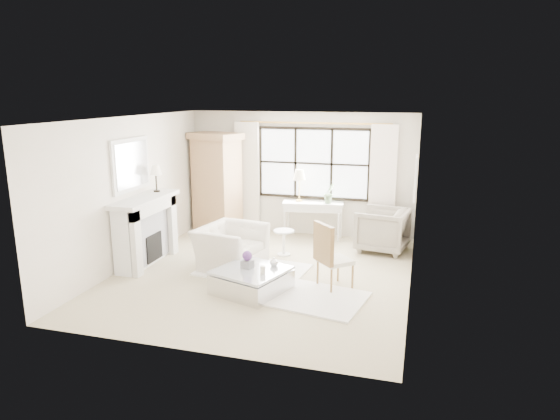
# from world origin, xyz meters

# --- Properties ---
(floor) EXTENTS (5.50, 5.50, 0.00)m
(floor) POSITION_xyz_m (0.00, 0.00, 0.00)
(floor) COLOR #C5B792
(floor) RESTS_ON ground
(ceiling) EXTENTS (5.50, 5.50, 0.00)m
(ceiling) POSITION_xyz_m (0.00, 0.00, 2.70)
(ceiling) COLOR silver
(ceiling) RESTS_ON ground
(wall_back) EXTENTS (5.00, 0.00, 5.00)m
(wall_back) POSITION_xyz_m (0.00, 2.75, 1.35)
(wall_back) COLOR beige
(wall_back) RESTS_ON ground
(wall_front) EXTENTS (5.00, 0.00, 5.00)m
(wall_front) POSITION_xyz_m (0.00, -2.75, 1.35)
(wall_front) COLOR beige
(wall_front) RESTS_ON ground
(wall_left) EXTENTS (0.00, 5.50, 5.50)m
(wall_left) POSITION_xyz_m (-2.50, 0.00, 1.35)
(wall_left) COLOR white
(wall_left) RESTS_ON ground
(wall_right) EXTENTS (0.00, 5.50, 5.50)m
(wall_right) POSITION_xyz_m (2.50, 0.00, 1.35)
(wall_right) COLOR white
(wall_right) RESTS_ON ground
(window_pane) EXTENTS (2.40, 0.02, 1.50)m
(window_pane) POSITION_xyz_m (0.30, 2.73, 1.60)
(window_pane) COLOR silver
(window_pane) RESTS_ON wall_back
(window_frame) EXTENTS (2.50, 0.04, 1.50)m
(window_frame) POSITION_xyz_m (0.30, 2.72, 1.60)
(window_frame) COLOR black
(window_frame) RESTS_ON wall_back
(curtain_rod) EXTENTS (3.30, 0.04, 0.04)m
(curtain_rod) POSITION_xyz_m (0.30, 2.67, 2.47)
(curtain_rod) COLOR gold
(curtain_rod) RESTS_ON wall_back
(curtain_left) EXTENTS (0.55, 0.10, 2.47)m
(curtain_left) POSITION_xyz_m (-1.20, 2.65, 1.24)
(curtain_left) COLOR silver
(curtain_left) RESTS_ON ground
(curtain_right) EXTENTS (0.55, 0.10, 2.47)m
(curtain_right) POSITION_xyz_m (1.80, 2.65, 1.24)
(curtain_right) COLOR white
(curtain_right) RESTS_ON ground
(fireplace) EXTENTS (0.58, 1.66, 1.26)m
(fireplace) POSITION_xyz_m (-2.27, 0.00, 0.65)
(fireplace) COLOR silver
(fireplace) RESTS_ON ground
(mirror_frame) EXTENTS (0.05, 1.15, 0.95)m
(mirror_frame) POSITION_xyz_m (-2.47, 0.00, 1.84)
(mirror_frame) COLOR white
(mirror_frame) RESTS_ON wall_left
(mirror_glass) EXTENTS (0.02, 1.00, 0.80)m
(mirror_glass) POSITION_xyz_m (-2.44, 0.00, 1.84)
(mirror_glass) COLOR silver
(mirror_glass) RESTS_ON wall_left
(art_frame) EXTENTS (0.04, 0.62, 0.82)m
(art_frame) POSITION_xyz_m (2.47, 1.70, 1.55)
(art_frame) COLOR silver
(art_frame) RESTS_ON wall_right
(art_canvas) EXTENTS (0.01, 0.52, 0.72)m
(art_canvas) POSITION_xyz_m (2.45, 1.70, 1.55)
(art_canvas) COLOR beige
(art_canvas) RESTS_ON wall_right
(mantel_lamp) EXTENTS (0.22, 0.22, 0.51)m
(mantel_lamp) POSITION_xyz_m (-2.26, 0.50, 1.65)
(mantel_lamp) COLOR black
(mantel_lamp) RESTS_ON fireplace
(armoire) EXTENTS (1.30, 1.05, 2.24)m
(armoire) POSITION_xyz_m (-1.83, 2.36, 1.14)
(armoire) COLOR tan
(armoire) RESTS_ON floor
(console_table) EXTENTS (1.35, 0.63, 0.80)m
(console_table) POSITION_xyz_m (0.36, 2.47, 0.40)
(console_table) COLOR silver
(console_table) RESTS_ON floor
(console_lamp) EXTENTS (0.28, 0.28, 0.69)m
(console_lamp) POSITION_xyz_m (0.05, 2.48, 1.36)
(console_lamp) COLOR #B18C3D
(console_lamp) RESTS_ON console_table
(orchid_plant) EXTENTS (0.31, 0.31, 0.44)m
(orchid_plant) POSITION_xyz_m (0.71, 2.45, 1.02)
(orchid_plant) COLOR #5A7850
(orchid_plant) RESTS_ON console_table
(side_table) EXTENTS (0.40, 0.40, 0.51)m
(side_table) POSITION_xyz_m (0.08, 1.14, 0.33)
(side_table) COLOR silver
(side_table) RESTS_ON floor
(rug_left) EXTENTS (1.96, 1.49, 0.03)m
(rug_left) POSITION_xyz_m (-0.22, 0.15, 0.02)
(rug_left) COLOR white
(rug_left) RESTS_ON floor
(rug_right) EXTENTS (1.77, 1.46, 0.03)m
(rug_right) POSITION_xyz_m (1.05, -0.77, 0.01)
(rug_right) COLOR white
(rug_right) RESTS_ON floor
(club_armchair) EXTENTS (1.22, 1.34, 0.76)m
(club_armchair) POSITION_xyz_m (-0.67, 0.22, 0.38)
(club_armchair) COLOR silver
(club_armchair) RESTS_ON floor
(wingback_chair) EXTENTS (1.10, 1.08, 0.87)m
(wingback_chair) POSITION_xyz_m (1.89, 1.95, 0.43)
(wingback_chair) COLOR gray
(wingback_chair) RESTS_ON floor
(french_chair) EXTENTS (0.68, 0.68, 1.08)m
(french_chair) POSITION_xyz_m (1.29, -0.24, 0.31)
(french_chair) COLOR olive
(french_chair) RESTS_ON floor
(coffee_table) EXTENTS (1.27, 1.27, 0.38)m
(coffee_table) POSITION_xyz_m (0.07, -0.76, 0.18)
(coffee_table) COLOR silver
(coffee_table) RESTS_ON floor
(planter_box) EXTENTS (0.20, 0.20, 0.12)m
(planter_box) POSITION_xyz_m (-0.01, -0.73, 0.44)
(planter_box) COLOR slate
(planter_box) RESTS_ON coffee_table
(planter_flowers) EXTENTS (0.16, 0.16, 0.16)m
(planter_flowers) POSITION_xyz_m (-0.01, -0.73, 0.58)
(planter_flowers) COLOR #5D327D
(planter_flowers) RESTS_ON planter_box
(pillar_candle) EXTENTS (0.08, 0.08, 0.12)m
(pillar_candle) POSITION_xyz_m (0.30, -0.90, 0.44)
(pillar_candle) COLOR silver
(pillar_candle) RESTS_ON coffee_table
(coffee_vase) EXTENTS (0.17, 0.17, 0.15)m
(coffee_vase) POSITION_xyz_m (0.37, -0.52, 0.45)
(coffee_vase) COLOR silver
(coffee_vase) RESTS_ON coffee_table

